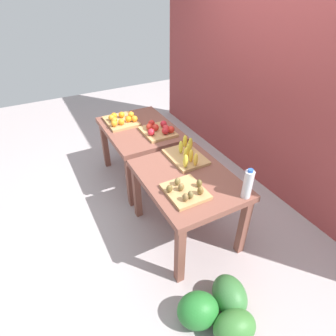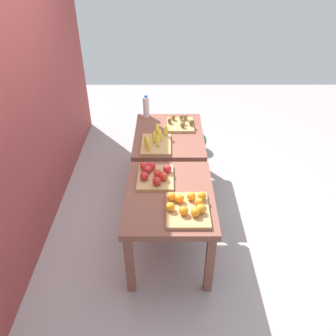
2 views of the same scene
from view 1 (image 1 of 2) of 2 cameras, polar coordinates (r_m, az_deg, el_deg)
ground_plane at (r=3.41m, az=-1.34°, el=-6.49°), size 8.00×8.00×0.00m
back_wall at (r=3.45m, az=20.17°, el=20.47°), size 4.40×0.12×3.00m
display_table_left at (r=3.47m, az=-5.69°, el=6.72°), size 1.04×0.80×0.72m
display_table_right at (r=2.63m, az=4.00°, el=-3.62°), size 1.04×0.80×0.72m
orange_bin at (r=3.55m, az=-9.55°, el=9.66°), size 0.44×0.37×0.11m
apple_bin at (r=3.26m, az=-1.97°, el=7.84°), size 0.40×0.34×0.11m
banana_crate at (r=2.79m, az=3.78°, el=2.69°), size 0.45×0.32×0.17m
kiwi_bin at (r=2.36m, az=3.61°, el=-4.66°), size 0.36×0.32×0.10m
water_bottle at (r=2.36m, az=16.00°, el=-3.19°), size 0.08×0.08×0.28m
watermelon_pile at (r=2.45m, az=10.49°, el=-26.57°), size 0.56×0.66×0.28m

